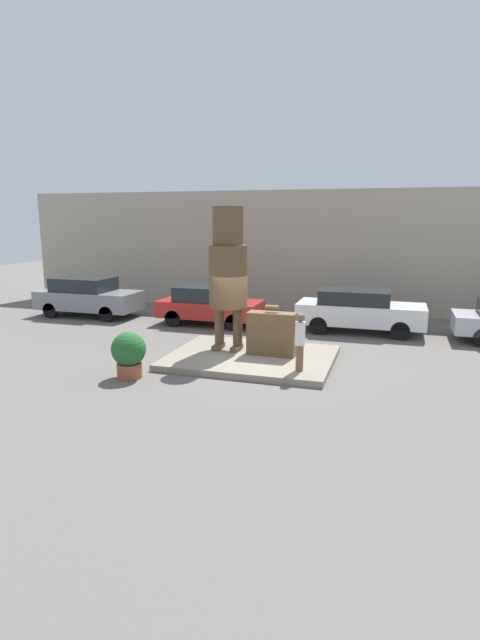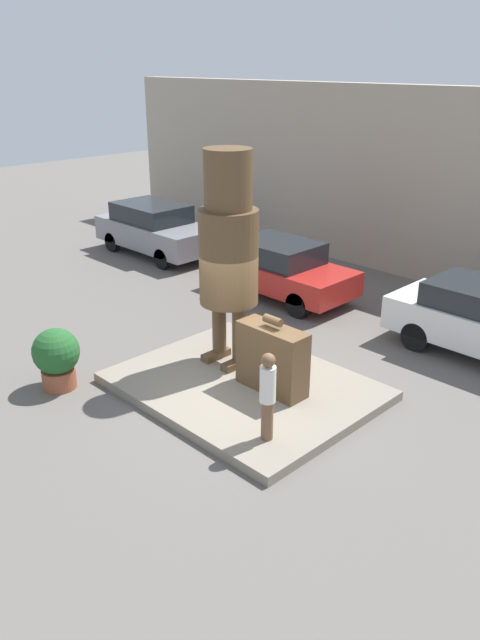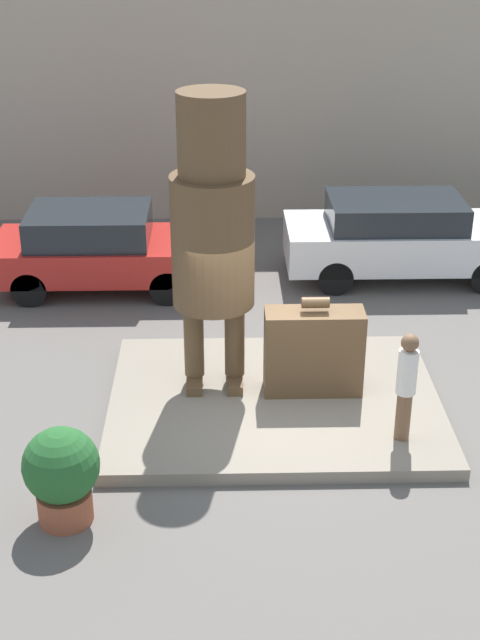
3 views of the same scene
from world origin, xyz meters
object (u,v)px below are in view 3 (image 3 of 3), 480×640
Objects in this scene: statue_figure at (213,223)px; tourist at (406,383)px; parked_car_white at (403,236)px; parked_car_red at (99,247)px; planter_pot at (62,473)px; giant_suitcase at (314,351)px.

statue_figure is 2.78× the size of tourist.
statue_figure reaches higher than parked_car_white.
tourist is 0.39× the size of parked_car_red.
planter_pot is at bearing -162.22° from tourist.
statue_figure is 3.48× the size of planter_pot.
giant_suitcase is 5.63m from parked_car_red.
statue_figure is 3.42m from tourist.
parked_car_red is (-3.63, 4.30, -0.03)m from giant_suitcase.
tourist reaches higher than planter_pot.
parked_car_white is (2.19, 4.68, 0.01)m from giant_suitcase.
statue_figure reaches higher than planter_pot.
tourist reaches higher than giant_suitcase.
statue_figure is 4.02m from planter_pot.
planter_pot is (-5.44, -7.37, -0.17)m from parked_car_white.
parked_car_white is at bearing 64.95° from giant_suitcase.
giant_suitcase is 1.21× the size of planter_pot.
giant_suitcase is at bearing 39.64° from planter_pot.
planter_pot is (-4.34, -1.39, -0.37)m from tourist.
parked_car_red is at bearing -176.23° from parked_car_white.
parked_car_red is at bearing 130.15° from tourist.
parked_car_white is (1.10, 5.98, -0.20)m from tourist.
parked_car_white is at bearing 53.59° from planter_pot.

